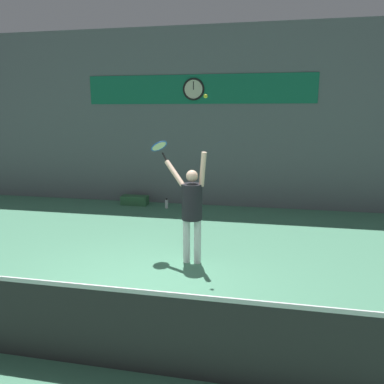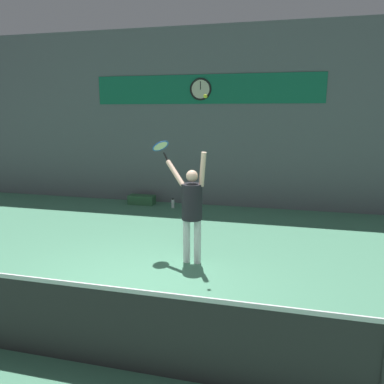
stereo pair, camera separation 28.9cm
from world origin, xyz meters
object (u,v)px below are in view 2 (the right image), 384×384
object	(u,v)px
water_bottle	(173,204)
equipment_bag	(142,200)
tennis_racket	(161,147)
tennis_player	(192,206)
scoreboard_clock	(201,89)
tennis_ball	(205,96)

from	to	relation	value
water_bottle	equipment_bag	bearing A→B (deg)	168.47
tennis_racket	equipment_bag	size ratio (longest dim) A/B	0.54
tennis_player	tennis_racket	world-z (taller)	tennis_racket
scoreboard_clock	tennis_ball	world-z (taller)	scoreboard_clock
tennis_ball	equipment_bag	distance (m)	5.56
water_bottle	tennis_player	bearing A→B (deg)	-68.38
water_bottle	equipment_bag	distance (m)	1.05
equipment_bag	scoreboard_clock	bearing A→B (deg)	12.37
scoreboard_clock	equipment_bag	xyz separation A→B (m)	(-1.70, -0.37, -3.18)
tennis_player	water_bottle	bearing A→B (deg)	111.62
water_bottle	scoreboard_clock	bearing A→B (deg)	41.10
tennis_player	equipment_bag	xyz separation A→B (m)	(-2.49, 3.91, -0.93)
tennis_racket	scoreboard_clock	bearing A→B (deg)	91.54
scoreboard_clock	water_bottle	xyz separation A→B (m)	(-0.67, -0.58, -3.18)
scoreboard_clock	tennis_racket	world-z (taller)	scoreboard_clock
scoreboard_clock	tennis_ball	xyz separation A→B (m)	(1.04, -4.31, -0.36)
equipment_bag	tennis_racket	bearing A→B (deg)	-62.76
equipment_bag	water_bottle	bearing A→B (deg)	-11.53
scoreboard_clock	tennis_racket	distance (m)	4.07
tennis_player	tennis_racket	bearing A→B (deg)	149.35
water_bottle	tennis_ball	bearing A→B (deg)	-65.42
water_bottle	equipment_bag	xyz separation A→B (m)	(-1.03, 0.21, 0.01)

